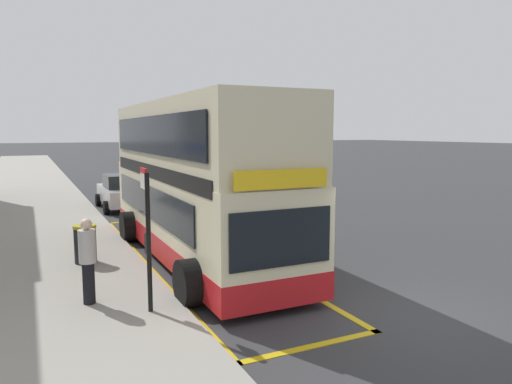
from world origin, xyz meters
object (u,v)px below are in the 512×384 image
Objects in this scene: double_decker_bus at (195,186)px; parked_car_grey_across at (137,156)px; parked_car_navy_ahead at (163,167)px; pedestrian_waiting_near_sign at (88,258)px; bus_stop_sign at (147,228)px; litter_bin at (85,244)px; parked_car_silver_kerbside at (122,192)px.

double_decker_bus is 43.19m from parked_car_grey_across.
double_decker_bus is at bearing 83.21° from parked_car_grey_across.
pedestrian_waiting_near_sign is at bearing -106.56° from parked_car_navy_ahead.
bus_stop_sign is 4.31m from litter_bin.
parked_car_silver_kerbside is 9.89m from litter_bin.
parked_car_silver_kerbside is 1.00× the size of parked_car_grey_across.
litter_bin is (-2.67, -9.52, -0.15)m from parked_car_silver_kerbside.
parked_car_navy_ahead is at bearing 72.39° from pedestrian_waiting_near_sign.
double_decker_bus is at bearing 42.35° from pedestrian_waiting_near_sign.
bus_stop_sign is (-2.23, -3.84, -0.31)m from double_decker_bus.
double_decker_bus reaches higher than parked_car_silver_kerbside.
parked_car_silver_kerbside is 4.15× the size of litter_bin.
parked_car_grey_across is at bearing 85.88° from parked_car_navy_ahead.
double_decker_bus is at bearing -5.01° from litter_bin.
pedestrian_waiting_near_sign is (-2.94, -12.74, 0.29)m from parked_car_silver_kerbside.
bus_stop_sign is at bearing -120.19° from double_decker_bus.
bus_stop_sign is at bearing -40.96° from pedestrian_waiting_near_sign.
parked_car_grey_across is (7.46, 32.79, 0.00)m from parked_car_silver_kerbside.
double_decker_bus is 2.43× the size of parked_car_navy_ahead.
parked_car_silver_kerbside is 13.08m from pedestrian_waiting_near_sign.
litter_bin is at bearing 85.08° from pedestrian_waiting_near_sign.
parked_car_silver_kerbside is at bearing 79.94° from parked_car_grey_across.
parked_car_grey_across is 1.00× the size of parked_car_navy_ahead.
bus_stop_sign is at bearing -104.17° from parked_car_navy_ahead.
pedestrian_waiting_near_sign reaches higher than parked_car_grey_across.
parked_car_navy_ahead is at bearing 67.98° from parked_car_silver_kerbside.
bus_stop_sign reaches higher than parked_car_grey_across.
litter_bin is at bearing 79.29° from parked_car_grey_across.
double_decker_bus is at bearing 59.81° from bus_stop_sign.
parked_car_silver_kerbside is at bearing 91.78° from double_decker_bus.
parked_car_silver_kerbside reaches higher than litter_bin.
litter_bin is (-2.97, 0.26, -1.41)m from double_decker_bus.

